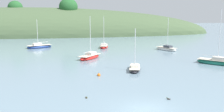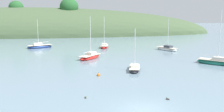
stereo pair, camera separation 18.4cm
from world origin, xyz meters
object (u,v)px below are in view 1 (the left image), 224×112
Objects in this scene: sailboat_navy_dinghy at (104,46)px; duck_straggler at (168,99)px; mooring_buoy_outer at (99,75)px; sailboat_white_near at (135,68)px; duck_lone_right at (86,98)px; sailboat_teal_outer at (39,46)px; sailboat_orange_cutter at (216,62)px; sailboat_yellow_far at (166,49)px; sailboat_grey_yawl at (90,57)px.

sailboat_navy_dinghy is 36.81m from duck_straggler.
sailboat_white_near is at bearing 24.29° from mooring_buoy_outer.
duck_lone_right is (-1.89, -8.33, -0.07)m from mooring_buoy_outer.
sailboat_teal_outer is at bearing 112.33° from mooring_buoy_outer.
sailboat_orange_cutter reaches higher than mooring_buoy_outer.
sailboat_teal_outer is 18.35× the size of duck_straggler.
sailboat_white_near is at bearing -169.39° from sailboat_orange_cutter.
sailboat_navy_dinghy is at bearing 155.82° from sailboat_yellow_far.
duck_straggler is (-11.15, -30.75, -0.28)m from sailboat_yellow_far.
sailboat_white_near is (17.05, -26.27, -0.06)m from sailboat_teal_outer.
sailboat_teal_outer is at bearing 165.01° from sailboat_yellow_far.
duck_straggler is (17.45, -38.41, -0.31)m from sailboat_teal_outer.
sailboat_white_near is (1.79, -24.61, -0.04)m from sailboat_navy_dinghy.
mooring_buoy_outer is at bearing -155.71° from sailboat_white_near.
duck_lone_right is at bearing -93.67° from sailboat_grey_yawl.
sailboat_orange_cutter reaches higher than sailboat_navy_dinghy.
sailboat_orange_cutter is at bearing 14.58° from mooring_buoy_outer.
mooring_buoy_outer is (-19.16, -4.98, -0.25)m from sailboat_orange_cutter.
duck_straggler is (0.40, -12.13, -0.25)m from sailboat_white_near.
sailboat_yellow_far reaches higher than mooring_buoy_outer.
sailboat_navy_dinghy is 35.73m from duck_lone_right.
sailboat_navy_dinghy is 14.62m from sailboat_yellow_far.
sailboat_white_near is at bearing -121.82° from sailboat_yellow_far.
mooring_buoy_outer is 8.54m from duck_lone_right.
sailboat_yellow_far is at bearing 70.06° from duck_straggler.
sailboat_grey_yawl reaches higher than duck_straggler.
duck_straggler is (5.68, -9.75, -0.07)m from mooring_buoy_outer.
mooring_buoy_outer reaches higher than duck_straggler.
mooring_buoy_outer reaches higher than duck_lone_right.
duck_straggler is at bearing -132.47° from sailboat_orange_cutter.
sailboat_grey_yawl is 14.31× the size of mooring_buoy_outer.
sailboat_white_near is 12.14m from duck_straggler.
mooring_buoy_outer is at bearing -128.71° from sailboat_yellow_far.
mooring_buoy_outer is (-3.50, -26.99, -0.22)m from sailboat_navy_dinghy.
sailboat_navy_dinghy is 0.98× the size of sailboat_grey_yawl.
sailboat_orange_cutter is at bearing -81.72° from sailboat_yellow_far.
sailboat_white_near is 14.50× the size of duck_lone_right.
sailboat_orange_cutter is 16.40× the size of mooring_buoy_outer.
sailboat_navy_dinghy reaches higher than duck_lone_right.
sailboat_orange_cutter reaches higher than sailboat_yellow_far.
sailboat_orange_cutter is at bearing 32.32° from duck_lone_right.
duck_lone_right is at bearing -122.54° from sailboat_yellow_far.
sailboat_white_near reaches higher than mooring_buoy_outer.
sailboat_yellow_far is (28.60, -7.66, -0.02)m from sailboat_teal_outer.
sailboat_white_near is 5.80m from mooring_buoy_outer.
sailboat_yellow_far is 1.19× the size of sailboat_white_near.
sailboat_navy_dinghy reaches higher than sailboat_yellow_far.
sailboat_orange_cutter is (15.67, -22.01, 0.03)m from sailboat_navy_dinghy.
sailboat_grey_yawl is at bearing -54.74° from sailboat_teal_outer.
sailboat_white_near is at bearing -85.85° from sailboat_navy_dinghy.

